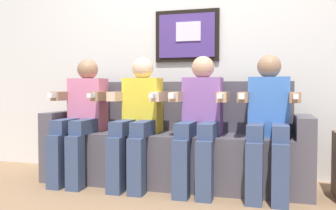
% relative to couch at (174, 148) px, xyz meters
% --- Properties ---
extents(ground_plane, '(6.12, 6.12, 0.00)m').
position_rel_couch_xyz_m(ground_plane, '(0.00, -0.33, -0.31)').
color(ground_plane, '#8C6B4C').
extents(back_wall_assembly, '(4.70, 0.10, 2.60)m').
position_rel_couch_xyz_m(back_wall_assembly, '(0.00, 0.44, 0.99)').
color(back_wall_assembly, silver).
rests_on(back_wall_assembly, ground_plane).
extents(couch, '(2.30, 0.58, 0.90)m').
position_rel_couch_xyz_m(couch, '(0.00, 0.00, 0.00)').
color(couch, '#514C56').
rests_on(couch, ground_plane).
extents(person_leftmost, '(0.46, 0.56, 1.11)m').
position_rel_couch_xyz_m(person_leftmost, '(-0.81, -0.17, 0.29)').
color(person_leftmost, pink).
rests_on(person_leftmost, ground_plane).
extents(person_left_center, '(0.46, 0.56, 1.11)m').
position_rel_couch_xyz_m(person_left_center, '(-0.27, -0.17, 0.29)').
color(person_left_center, yellow).
rests_on(person_left_center, ground_plane).
extents(person_right_center, '(0.46, 0.56, 1.11)m').
position_rel_couch_xyz_m(person_right_center, '(0.27, -0.17, 0.29)').
color(person_right_center, '#8C59A5').
rests_on(person_right_center, ground_plane).
extents(person_rightmost, '(0.46, 0.56, 1.11)m').
position_rel_couch_xyz_m(person_rightmost, '(0.81, -0.17, 0.29)').
color(person_rightmost, '#3F72CC').
rests_on(person_rightmost, ground_plane).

